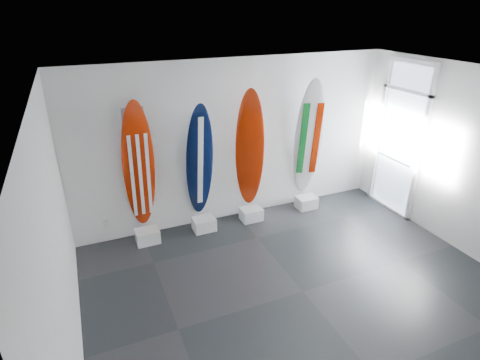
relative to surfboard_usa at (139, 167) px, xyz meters
name	(u,v)px	position (x,y,z in m)	size (l,w,h in m)	color
floor	(303,292)	(1.81, -2.28, -1.38)	(6.00, 6.00, 0.00)	black
ceiling	(320,82)	(1.81, -2.28, 1.62)	(6.00, 6.00, 0.00)	white
wall_back	(236,142)	(1.81, 0.22, 0.12)	(6.00, 6.00, 0.00)	white
wall_left	(59,253)	(-1.19, -2.28, 0.12)	(5.00, 5.00, 0.00)	white
wall_right	(474,165)	(4.81, -2.28, 0.12)	(5.00, 5.00, 0.00)	white
display_block_usa	(148,236)	(0.00, -0.10, -1.26)	(0.40, 0.30, 0.24)	white
surfboard_usa	(139,167)	(0.00, 0.00, 0.00)	(0.52, 0.08, 2.31)	#8A1903
display_block_navy	(204,224)	(1.03, -0.10, -1.26)	(0.40, 0.30, 0.24)	white
surfboard_navy	(200,162)	(1.03, 0.00, -0.08)	(0.49, 0.08, 2.16)	black
display_block_swiss	(251,214)	(1.98, -0.10, -1.26)	(0.40, 0.30, 0.24)	white
surfboard_swiss	(250,150)	(1.98, 0.00, 0.01)	(0.52, 0.08, 2.32)	#8A1903
display_block_italy	(306,202)	(3.22, -0.10, -1.26)	(0.40, 0.30, 0.24)	white
surfboard_italy	(308,139)	(3.22, 0.00, 0.05)	(0.55, 0.08, 2.42)	white
wall_outlet	(106,224)	(-0.64, 0.20, -1.03)	(0.09, 0.02, 0.13)	silver
glass_door	(399,141)	(4.78, -0.73, 0.04)	(0.12, 1.16, 2.85)	white
balcony	(441,174)	(6.11, -0.73, -0.88)	(2.80, 2.20, 1.20)	slate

